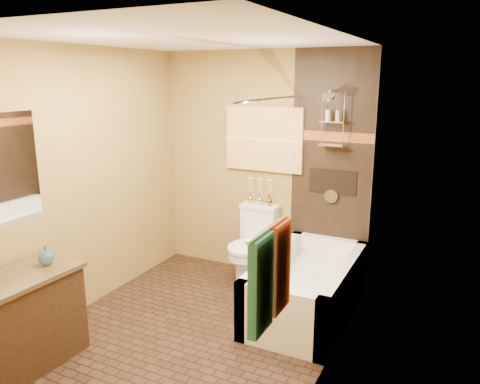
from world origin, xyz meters
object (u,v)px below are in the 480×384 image
Objects in this scene: sunset_painting at (264,139)px; toilet at (253,245)px; bathtub at (307,292)px; vanity at (24,319)px.

sunset_painting reaches higher than toilet.
bathtub is (0.78, -0.73, -1.33)m from sunset_painting.
sunset_painting is at bearing 88.84° from toilet.
bathtub is 0.93m from toilet.
vanity is at bearing -114.30° from toilet.
toilet is at bearing -90.00° from sunset_painting.
vanity is (-0.94, -2.20, -0.04)m from toilet.
sunset_painting reaches higher than vanity.
sunset_painting is 1.16m from toilet.
sunset_painting is 0.60× the size of bathtub.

